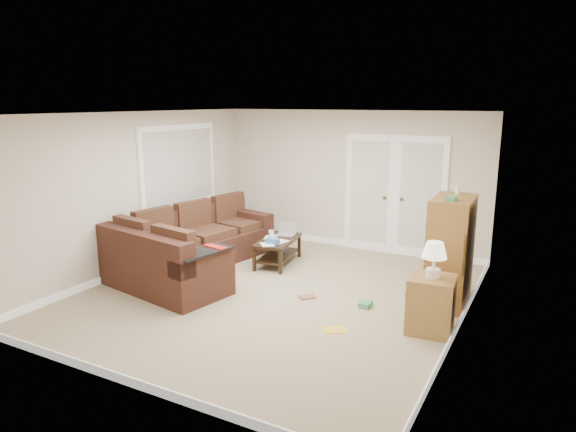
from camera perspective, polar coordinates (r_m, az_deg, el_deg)
The scene contains 17 objects.
floor at distance 7.32m, azimuth -1.45°, elevation -8.63°, with size 5.50×5.50×0.00m, color tan.
ceiling at distance 6.82m, azimuth -1.57°, elevation 11.34°, with size 5.00×5.50×0.02m, color white.
wall_left at distance 8.46m, azimuth -16.40°, elevation 2.58°, with size 0.02×5.50×2.50m, color beige.
wall_right at distance 6.15m, azimuth 19.19°, elevation -1.29°, with size 0.02×5.50×2.50m, color beige.
wall_back at distance 9.41m, azimuth 6.83°, elevation 3.99°, with size 5.00×0.02×2.50m, color beige.
wall_front at distance 4.84m, azimuth -17.89°, elevation -4.88°, with size 5.00×0.02×2.50m, color beige.
baseboards at distance 7.30m, azimuth -1.45°, elevation -8.27°, with size 5.00×5.50×0.10m, color white, non-canonical shape.
french_doors at distance 9.14m, azimuth 11.67°, elevation 2.19°, with size 1.80×0.05×2.13m.
window_left at distance 9.12m, azimuth -11.96°, elevation 5.43°, with size 0.05×1.92×1.42m.
sectional_sofa at distance 8.23m, azimuth -11.08°, elevation -3.81°, with size 2.10×3.24×0.91m.
coffee_table at distance 8.55m, azimuth -1.10°, elevation -3.80°, with size 0.68×1.11×0.71m.
tv_armoire at distance 7.11m, azimuth 17.57°, elevation -3.67°, with size 0.52×0.91×1.55m.
side_cabinet at distance 6.29m, azimuth 15.64°, elevation -8.94°, with size 0.55×0.55×1.09m.
space_heater at distance 8.84m, azimuth 18.57°, elevation -4.55°, with size 0.11×0.09×0.28m, color white.
floor_magazine at distance 6.26m, azimuth 5.18°, elevation -12.48°, with size 0.27×0.21×0.01m, color gold.
floor_greenbox at distance 6.93m, azimuth 8.62°, elevation -9.69°, with size 0.14×0.19×0.07m, color #44965C.
floor_book at distance 7.26m, azimuth 1.87°, elevation -8.75°, with size 0.16×0.22×0.02m, color brown.
Camera 1 is at (3.38, -5.92, 2.66)m, focal length 32.00 mm.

